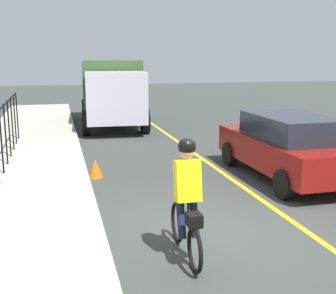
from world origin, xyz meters
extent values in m
plane|color=#353936|center=(0.00, 0.00, 0.00)|extent=(80.00, 80.00, 0.00)
cube|color=yellow|center=(0.00, -1.60, 0.00)|extent=(36.00, 0.12, 0.01)
cube|color=#A3A095|center=(0.00, 3.40, 0.07)|extent=(40.00, 3.20, 0.15)
cylinder|color=black|center=(4.30, 3.80, 0.95)|extent=(0.04, 0.04, 1.60)
cylinder|color=black|center=(5.25, 3.80, 0.95)|extent=(0.04, 0.04, 1.60)
cylinder|color=black|center=(6.19, 3.80, 0.95)|extent=(0.04, 0.04, 1.60)
cylinder|color=black|center=(7.14, 3.80, 0.95)|extent=(0.04, 0.04, 1.60)
cylinder|color=black|center=(8.08, 3.80, 0.95)|extent=(0.04, 0.04, 1.60)
cylinder|color=black|center=(9.02, 3.80, 0.95)|extent=(0.04, 0.04, 1.60)
torus|color=black|center=(-0.29, 0.67, 0.33)|extent=(0.66, 0.08, 0.66)
torus|color=black|center=(-1.34, 0.71, 0.33)|extent=(0.66, 0.08, 0.66)
cube|color=black|center=(-0.81, 0.69, 0.58)|extent=(0.93, 0.07, 0.24)
cylinder|color=black|center=(-0.96, 0.69, 0.73)|extent=(0.03, 0.03, 0.35)
cube|color=yellow|center=(-0.91, 0.69, 1.21)|extent=(0.35, 0.37, 0.63)
sphere|color=tan|center=(-0.86, 0.69, 1.62)|extent=(0.22, 0.22, 0.22)
sphere|color=black|center=(-0.86, 0.69, 1.70)|extent=(0.26, 0.26, 0.26)
cylinder|color=#191E38|center=(-0.93, 0.79, 0.68)|extent=(0.34, 0.13, 0.65)
cylinder|color=#191E38|center=(-0.93, 0.59, 0.68)|extent=(0.34, 0.13, 0.65)
cube|color=black|center=(-1.29, 0.71, 0.75)|extent=(0.25, 0.21, 0.18)
cube|color=maroon|center=(2.75, -2.93, 0.67)|extent=(4.41, 1.82, 0.70)
cube|color=#1E232D|center=(2.55, -2.94, 1.30)|extent=(2.47, 1.60, 0.56)
cylinder|color=black|center=(4.24, -2.08, 0.32)|extent=(0.64, 0.22, 0.64)
cylinder|color=black|center=(4.25, -3.78, 0.32)|extent=(0.64, 0.22, 0.64)
cylinder|color=black|center=(1.25, -2.09, 0.32)|extent=(0.64, 0.22, 0.64)
cube|color=#34512D|center=(13.12, 0.11, 1.63)|extent=(4.89, 2.67, 2.30)
cube|color=silver|center=(9.71, 0.31, 1.43)|extent=(1.94, 2.31, 1.90)
cylinder|color=black|center=(9.78, -0.82, 0.48)|extent=(0.98, 0.35, 0.96)
cylinder|color=black|center=(9.91, 1.42, 0.48)|extent=(0.98, 0.35, 0.96)
cylinder|color=black|center=(14.12, -1.07, 0.48)|extent=(0.98, 0.35, 0.96)
cylinder|color=black|center=(14.25, 1.17, 0.48)|extent=(0.98, 0.35, 0.96)
cone|color=#F35C10|center=(3.92, 1.61, 0.23)|extent=(0.36, 0.36, 0.45)
camera|label=1|loc=(-6.72, 2.46, 2.96)|focal=46.87mm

